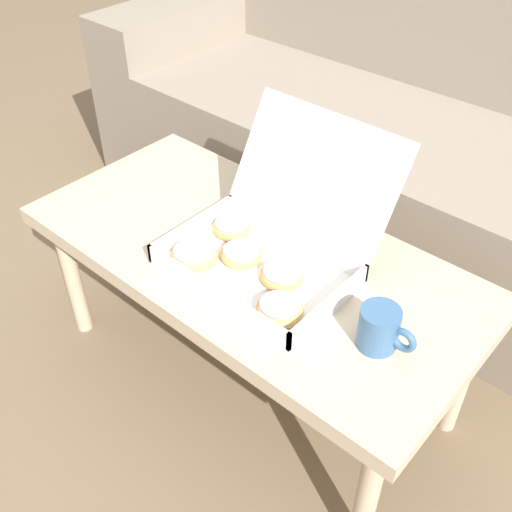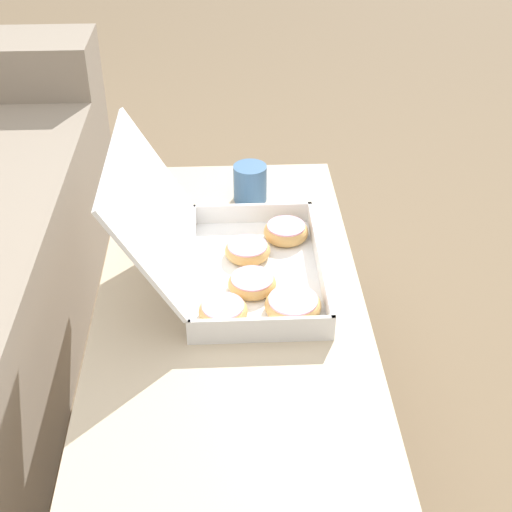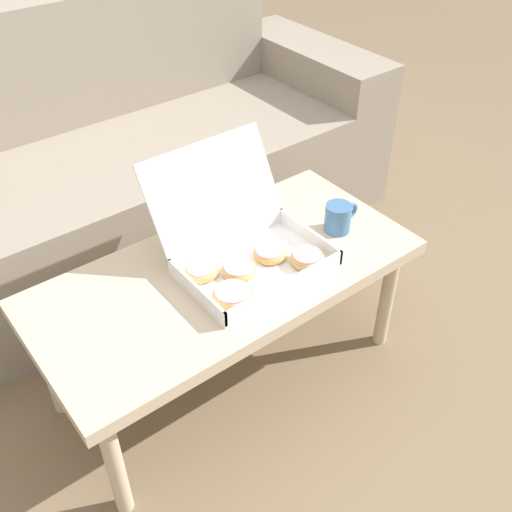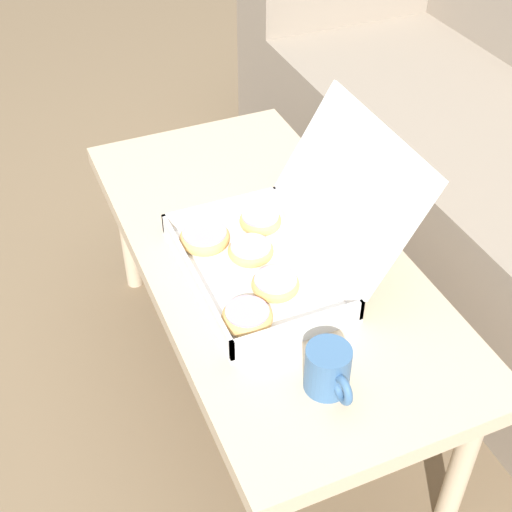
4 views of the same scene
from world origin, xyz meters
The scene contains 4 objects.
ground_plane centered at (0.00, 0.00, 0.00)m, with size 12.00×12.00×0.00m, color #756047.
coffee_table centered at (0.00, -0.04, 0.38)m, with size 1.07×0.51×0.42m.
pastry_box centered at (0.05, -0.05, 0.48)m, with size 0.39×0.39×0.28m.
coffee_mug centered at (0.37, -0.09, 0.47)m, with size 0.12×0.08×0.09m.
Camera 2 is at (-1.07, -0.04, 1.28)m, focal length 50.00 mm.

